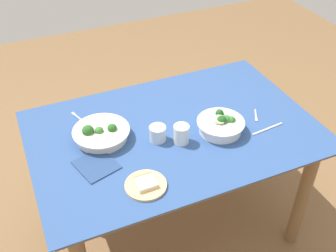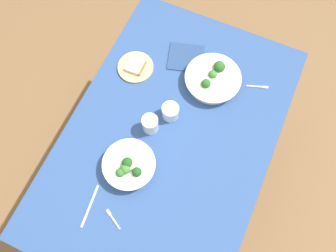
{
  "view_description": "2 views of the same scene",
  "coord_description": "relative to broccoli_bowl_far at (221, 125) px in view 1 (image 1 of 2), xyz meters",
  "views": [
    {
      "loc": [
        0.67,
        1.46,
        2.05
      ],
      "look_at": [
        0.03,
        0.0,
        0.8
      ],
      "focal_mm": 43.55,
      "sensor_mm": 36.0,
      "label": 1
    },
    {
      "loc": [
        -0.49,
        -0.21,
        2.3
      ],
      "look_at": [
        0.03,
        0.02,
        0.8
      ],
      "focal_mm": 36.8,
      "sensor_mm": 36.0,
      "label": 2
    }
  ],
  "objects": [
    {
      "name": "water_glass_side",
      "position": [
        0.22,
        -0.0,
        0.01
      ],
      "size": [
        0.08,
        0.08,
        0.09
      ],
      "primitive_type": "cylinder",
      "color": "silver",
      "rests_on": "dining_table"
    },
    {
      "name": "broccoli_bowl_near",
      "position": [
        0.56,
        -0.18,
        -0.01
      ],
      "size": [
        0.28,
        0.28,
        0.09
      ],
      "color": "silver",
      "rests_on": "dining_table"
    },
    {
      "name": "water_glass_center",
      "position": [
        0.32,
        -0.06,
        0.0
      ],
      "size": [
        0.08,
        0.08,
        0.08
      ],
      "primitive_type": "cylinder",
      "color": "silver",
      "rests_on": "dining_table"
    },
    {
      "name": "fork_by_far_bowl",
      "position": [
        0.63,
        -0.4,
        -0.03
      ],
      "size": [
        0.05,
        0.11,
        0.0
      ],
      "rotation": [
        0.0,
        0.0,
        5.05
      ],
      "color": "#B7B7BC",
      "rests_on": "dining_table"
    },
    {
      "name": "bread_side_plate",
      "position": [
        0.48,
        0.21,
        -0.03
      ],
      "size": [
        0.18,
        0.18,
        0.03
      ],
      "color": "#D6B27A",
      "rests_on": "dining_table"
    },
    {
      "name": "ground_plane",
      "position": [
        0.21,
        -0.1,
        -0.8
      ],
      "size": [
        6.0,
        6.0,
        0.0
      ],
      "primitive_type": "plane",
      "color": "brown"
    },
    {
      "name": "broccoli_bowl_far",
      "position": [
        0.0,
        0.0,
        0.0
      ],
      "size": [
        0.24,
        0.24,
        0.09
      ],
      "color": "white",
      "rests_on": "dining_table"
    },
    {
      "name": "fork_by_near_bowl",
      "position": [
        -0.23,
        -0.03,
        -0.03
      ],
      "size": [
        0.06,
        0.1,
        0.0
      ],
      "rotation": [
        0.0,
        0.0,
        1.06
      ],
      "color": "#B7B7BC",
      "rests_on": "dining_table"
    },
    {
      "name": "table_knife_left",
      "position": [
        -0.23,
        0.08,
        -0.03
      ],
      "size": [
        0.19,
        0.03,
        0.0
      ],
      "primitive_type": "cube",
      "rotation": [
        0.0,
        0.0,
        3.25
      ],
      "color": "#B7B7BC",
      "rests_on": "dining_table"
    },
    {
      "name": "dining_table",
      "position": [
        0.21,
        -0.1,
        -0.15
      ],
      "size": [
        1.43,
        0.95,
        0.77
      ],
      "color": "#2D4C84",
      "rests_on": "ground_plane"
    },
    {
      "name": "napkin_folded_upper",
      "position": [
        0.64,
        -0.0,
        -0.03
      ],
      "size": [
        0.21,
        0.22,
        0.01
      ],
      "primitive_type": "cube",
      "rotation": [
        0.0,
        0.0,
        0.29
      ],
      "color": "navy",
      "rests_on": "dining_table"
    }
  ]
}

